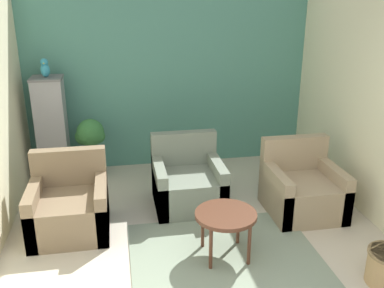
% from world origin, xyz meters
% --- Properties ---
extents(wall_back_accent, '(4.19, 0.06, 2.71)m').
position_xyz_m(wall_back_accent, '(0.00, 3.68, 1.36)').
color(wall_back_accent, '#4C897A').
rests_on(wall_back_accent, ground_plane).
extents(wall_right, '(0.06, 3.65, 2.71)m').
position_xyz_m(wall_right, '(2.07, 1.83, 1.36)').
color(wall_right, beige).
rests_on(wall_right, ground_plane).
extents(area_rug, '(1.89, 1.50, 0.01)m').
position_xyz_m(area_rug, '(0.20, 1.08, 0.01)').
color(area_rug, gray).
rests_on(area_rug, ground_plane).
extents(coffee_table, '(0.61, 0.61, 0.49)m').
position_xyz_m(coffee_table, '(0.20, 1.08, 0.44)').
color(coffee_table, '#512D1E').
rests_on(coffee_table, ground_plane).
extents(armchair_left, '(0.83, 0.83, 0.85)m').
position_xyz_m(armchair_left, '(-1.36, 1.88, 0.28)').
color(armchair_left, '#7A664C').
rests_on(armchair_left, ground_plane).
extents(armchair_right, '(0.83, 0.83, 0.85)m').
position_xyz_m(armchair_right, '(1.34, 1.83, 0.28)').
color(armchair_right, '#9E896B').
rests_on(armchair_right, ground_plane).
extents(armchair_middle, '(0.83, 0.83, 0.85)m').
position_xyz_m(armchair_middle, '(0.02, 2.24, 0.28)').
color(armchair_middle, slate).
rests_on(armchair_middle, ground_plane).
extents(birdcage, '(0.45, 0.45, 1.45)m').
position_xyz_m(birdcage, '(-1.67, 3.32, 0.72)').
color(birdcage, slate).
rests_on(birdcage, ground_plane).
extents(parrot, '(0.11, 0.21, 0.25)m').
position_xyz_m(parrot, '(-1.67, 3.32, 1.57)').
color(parrot, teal).
rests_on(parrot, birdcage).
extents(potted_plant, '(0.41, 0.38, 0.87)m').
position_xyz_m(potted_plant, '(-1.16, 3.25, 0.55)').
color(potted_plant, beige).
rests_on(potted_plant, ground_plane).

